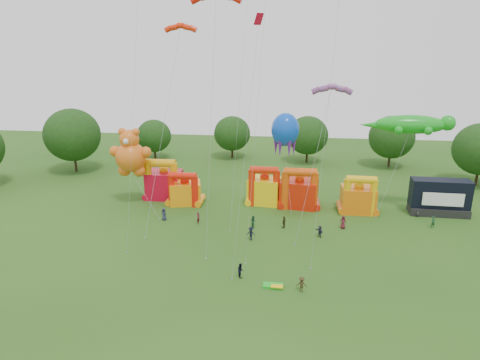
# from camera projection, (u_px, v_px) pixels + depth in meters

# --- Properties ---
(ground) EXTENTS (160.00, 160.00, 0.00)m
(ground) POSITION_uv_depth(u_px,v_px,m) (237.00, 314.00, 38.29)
(ground) COLOR #204C15
(ground) RESTS_ON ground
(tree_ring) EXTENTS (120.48, 122.55, 12.07)m
(tree_ring) POSITION_uv_depth(u_px,v_px,m) (224.00, 247.00, 37.13)
(tree_ring) COLOR #352314
(tree_ring) RESTS_ON ground
(bouncy_castle_0) EXTENTS (5.25, 4.23, 6.67)m
(bouncy_castle_0) POSITION_uv_depth(u_px,v_px,m) (164.00, 183.00, 67.05)
(bouncy_castle_0) COLOR red
(bouncy_castle_0) RESTS_ON ground
(bouncy_castle_1) EXTENTS (5.31, 4.64, 5.27)m
(bouncy_castle_1) POSITION_uv_depth(u_px,v_px,m) (185.00, 191.00, 64.73)
(bouncy_castle_1) COLOR orange
(bouncy_castle_1) RESTS_ON ground
(bouncy_castle_2) EXTENTS (5.14, 4.34, 6.16)m
(bouncy_castle_2) POSITION_uv_depth(u_px,v_px,m) (264.00, 189.00, 64.73)
(bouncy_castle_2) COLOR yellow
(bouncy_castle_2) RESTS_ON ground
(bouncy_castle_3) EXTENTS (5.92, 5.06, 6.32)m
(bouncy_castle_3) POSITION_uv_depth(u_px,v_px,m) (299.00, 191.00, 63.49)
(bouncy_castle_3) COLOR red
(bouncy_castle_3) RESTS_ON ground
(bouncy_castle_4) EXTENTS (4.76, 3.84, 5.79)m
(bouncy_castle_4) POSITION_uv_depth(u_px,v_px,m) (358.00, 198.00, 61.38)
(bouncy_castle_4) COLOR orange
(bouncy_castle_4) RESTS_ON ground
(stage_trailer) EXTENTS (8.06, 3.27, 5.14)m
(stage_trailer) POSITION_uv_depth(u_px,v_px,m) (439.00, 197.00, 60.63)
(stage_trailer) COLOR black
(stage_trailer) RESTS_ON ground
(teddy_bear_kite) EXTENTS (9.16, 8.32, 11.72)m
(teddy_bear_kite) POSITION_uv_depth(u_px,v_px,m) (139.00, 178.00, 62.43)
(teddy_bear_kite) COLOR orange
(teddy_bear_kite) RESTS_ON ground
(gecko_kite) EXTENTS (12.87, 5.69, 14.09)m
(gecko_kite) POSITION_uv_depth(u_px,v_px,m) (399.00, 157.00, 59.64)
(gecko_kite) COLOR #17A31D
(gecko_kite) RESTS_ON ground
(octopus_kite) EXTENTS (4.05, 6.24, 13.96)m
(octopus_kite) POSITION_uv_depth(u_px,v_px,m) (286.00, 151.00, 62.08)
(octopus_kite) COLOR blue
(octopus_kite) RESTS_ON ground
(parafoil_kites) EXTENTS (24.54, 13.93, 29.26)m
(parafoil_kites) POSITION_uv_depth(u_px,v_px,m) (200.00, 138.00, 52.04)
(parafoil_kites) COLOR red
(parafoil_kites) RESTS_ON ground
(diamond_kites) EXTENTS (23.69, 18.52, 38.30)m
(diamond_kites) POSITION_uv_depth(u_px,v_px,m) (238.00, 109.00, 46.59)
(diamond_kites) COLOR red
(diamond_kites) RESTS_ON ground
(folded_kite_bundle) EXTENTS (2.01, 1.12, 0.31)m
(folded_kite_bundle) POSITION_uv_depth(u_px,v_px,m) (274.00, 286.00, 42.60)
(folded_kite_bundle) COLOR green
(folded_kite_bundle) RESTS_ON ground
(spectator_0) EXTENTS (0.95, 0.72, 1.74)m
(spectator_0) POSITION_uv_depth(u_px,v_px,m) (164.00, 214.00, 58.87)
(spectator_0) COLOR #272841
(spectator_0) RESTS_ON ground
(spectator_1) EXTENTS (0.52, 0.67, 1.64)m
(spectator_1) POSITION_uv_depth(u_px,v_px,m) (198.00, 218.00, 57.76)
(spectator_1) COLOR maroon
(spectator_1) RESTS_ON ground
(spectator_2) EXTENTS (0.93, 0.98, 1.59)m
(spectator_2) POSITION_uv_depth(u_px,v_px,m) (253.00, 221.00, 56.68)
(spectator_2) COLOR #1B452D
(spectator_2) RESTS_ON ground
(spectator_3) EXTENTS (1.16, 0.73, 1.71)m
(spectator_3) POSITION_uv_depth(u_px,v_px,m) (251.00, 233.00, 52.82)
(spectator_3) COLOR black
(spectator_3) RESTS_ON ground
(spectator_4) EXTENTS (0.76, 1.07, 1.69)m
(spectator_4) POSITION_uv_depth(u_px,v_px,m) (284.00, 222.00, 56.28)
(spectator_4) COLOR #3A3517
(spectator_4) RESTS_ON ground
(spectator_5) EXTENTS (1.17, 1.43, 1.53)m
(spectator_5) POSITION_uv_depth(u_px,v_px,m) (320.00, 231.00, 53.65)
(spectator_5) COLOR #28253E
(spectator_5) RESTS_ON ground
(spectator_6) EXTENTS (1.00, 0.79, 1.80)m
(spectator_6) POSITION_uv_depth(u_px,v_px,m) (343.00, 222.00, 56.10)
(spectator_6) COLOR #591924
(spectator_6) RESTS_ON ground
(spectator_7) EXTENTS (0.71, 0.63, 1.63)m
(spectator_7) POSITION_uv_depth(u_px,v_px,m) (433.00, 222.00, 56.38)
(spectator_7) COLOR #1B4425
(spectator_7) RESTS_ON ground
(spectator_8) EXTENTS (0.85, 0.92, 1.53)m
(spectator_8) POSITION_uv_depth(u_px,v_px,m) (241.00, 270.00, 44.31)
(spectator_8) COLOR black
(spectator_8) RESTS_ON ground
(spectator_9) EXTENTS (1.06, 0.65, 1.60)m
(spectator_9) POSITION_uv_depth(u_px,v_px,m) (302.00, 284.00, 41.63)
(spectator_9) COLOR #382E16
(spectator_9) RESTS_ON ground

